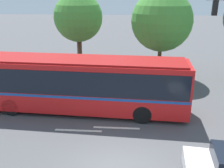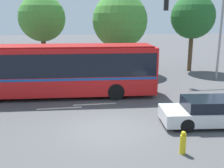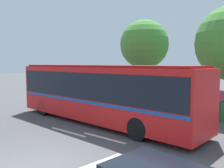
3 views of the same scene
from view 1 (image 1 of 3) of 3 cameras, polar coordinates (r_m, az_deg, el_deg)
name	(u,v)px [view 1 (image 1 of 3)]	position (r m, az deg, el deg)	size (l,w,h in m)	color
city_bus	(83,82)	(14.76, -6.41, 0.48)	(11.93, 3.17, 3.16)	red
flowering_hedge	(103,73)	(19.47, -2.06, 2.39)	(8.97, 1.07, 1.66)	#286028
street_tree_left	(78,18)	(20.94, -7.49, 14.38)	(3.81, 3.81, 6.65)	brown
street_tree_centre	(162,21)	(20.75, 10.98, 13.57)	(4.72, 4.72, 6.88)	brown
lane_stripe_near	(117,128)	(13.51, 1.01, -9.70)	(2.40, 0.16, 0.01)	silver
lane_stripe_mid	(78,130)	(13.39, -7.50, -10.18)	(2.40, 0.16, 0.01)	silver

